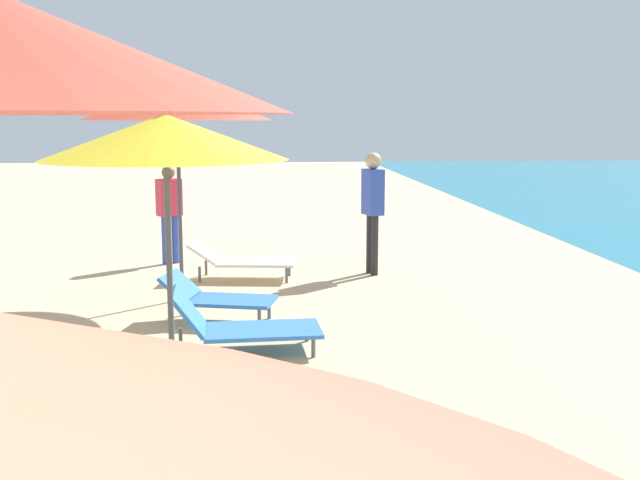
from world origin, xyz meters
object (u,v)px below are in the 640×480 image
Objects in this scene: umbrella_third at (165,137)px; lounger_third_inland at (239,401)px; umbrella_farthest at (177,100)px; lounger_farthest_shoreside at (241,260)px; lounger_third_shoreside at (241,325)px; person_walking_near at (373,200)px; person_walking_mid at (169,205)px; lounger_farthest_inland at (217,297)px.

umbrella_third is 1.41× the size of lounger_third_inland.
umbrella_farthest is 1.80× the size of lounger_farthest_shoreside.
lounger_farthest_shoreside is at bearing 84.23° from umbrella_third.
lounger_third_shoreside is 4.14m from person_walking_near.
lounger_third_shoreside is 3.42m from lounger_farthest_shoreside.
umbrella_third is at bearing 48.07° from person_walking_near.
person_walking_near is 3.23m from person_walking_mid.
lounger_third_shoreside is at bearing 163.85° from person_walking_mid.
lounger_third_inland is at bearing -70.48° from lounger_farthest_inland.
umbrella_farthest is at bearing 159.08° from person_walking_mid.
lounger_farthest_shoreside is at bearing 88.16° from lounger_third_shoreside.
umbrella_farthest is (-0.87, 4.40, 2.14)m from lounger_third_inland.
lounger_third_shoreside is 0.53× the size of umbrella_farthest.
umbrella_third is 1.60× the size of lounger_third_shoreside.
umbrella_farthest is at bearing 127.94° from lounger_farthest_inland.
person_walking_near is (2.10, 2.52, 0.80)m from lounger_farthest_inland.
person_walking_mid is (-0.71, 5.61, -1.18)m from umbrella_third.
person_walking_mid reaches higher than lounger_third_inland.
lounger_third_inland is at bearing 159.72° from person_walking_mid.
person_walking_mid is (-0.95, 3.56, 0.64)m from lounger_farthest_inland.
lounger_third_shoreside is 3.23m from umbrella_farthest.
umbrella_third reaches higher than person_walking_mid.
person_walking_mid is (-1.32, 6.86, 0.59)m from lounger_third_inland.
umbrella_third reaches higher than lounger_third_inland.
umbrella_third is at bearing -89.52° from lounger_farthest_shoreside.
lounger_farthest_shoreside is (-0.17, 5.60, -0.06)m from lounger_third_inland.
person_walking_mid is (-3.05, 1.04, -0.17)m from person_walking_near.
lounger_farthest_shoreside is 1.16× the size of lounger_farthest_inland.
lounger_farthest_inland is (0.51, -1.10, -2.18)m from umbrella_farthest.
lounger_farthest_shoreside is (-0.11, 3.42, 0.01)m from lounger_third_shoreside.
umbrella_third reaches higher than lounger_farthest_shoreside.
lounger_third_inland reaches higher than lounger_third_shoreside.
lounger_third_inland is 1.08× the size of person_walking_mid.
person_walking_near is at bearing 62.90° from umbrella_third.
person_walking_mid is at bearing 109.24° from lounger_third_inland.
lounger_third_inland is 7.01m from person_walking_mid.
person_walking_near is (1.80, 3.64, 0.82)m from lounger_third_shoreside.
umbrella_third is 5.24m from person_walking_near.
person_walking_near is at bearing -139.96° from person_walking_mid.
person_walking_near is (1.90, 0.22, 0.81)m from lounger_farthest_shoreside.
lounger_third_shoreside is 4.89m from person_walking_mid.
person_walking_mid is at bearing 138.61° from lounger_farthest_shoreside.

